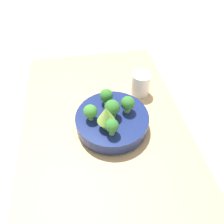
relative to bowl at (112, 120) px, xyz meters
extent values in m
plane|color=silver|center=(0.00, -0.03, -0.07)|extent=(6.00, 6.00, 0.00)
cube|color=tan|center=(0.00, -0.03, -0.05)|extent=(1.07, 0.66, 0.03)
cylinder|color=navy|center=(0.00, 0.00, -0.03)|extent=(0.13, 0.13, 0.01)
cylinder|color=navy|center=(0.00, 0.00, 0.00)|extent=(0.28, 0.28, 0.05)
cylinder|color=#609347|center=(0.05, -0.03, 0.04)|extent=(0.03, 0.03, 0.03)
cone|color=#84AD47|center=(0.05, -0.03, 0.09)|extent=(0.06, 0.06, 0.06)
cylinder|color=#7AB256|center=(0.08, -0.01, 0.04)|extent=(0.02, 0.02, 0.03)
sphere|color=#2D6B28|center=(0.08, -0.01, 0.07)|extent=(0.05, 0.05, 0.05)
cylinder|color=#609347|center=(0.00, 0.00, 0.04)|extent=(0.03, 0.03, 0.03)
sphere|color=#2D6B28|center=(0.00, 0.00, 0.07)|extent=(0.06, 0.06, 0.06)
cylinder|color=#7AB256|center=(-0.01, 0.06, 0.04)|extent=(0.03, 0.03, 0.02)
sphere|color=#2D6B28|center=(-0.01, 0.06, 0.07)|extent=(0.05, 0.05, 0.05)
cylinder|color=#7AB256|center=(0.01, -0.08, 0.04)|extent=(0.02, 0.02, 0.02)
sphere|color=#387A2D|center=(0.01, -0.08, 0.07)|extent=(0.05, 0.05, 0.05)
cylinder|color=#609347|center=(-0.07, -0.01, 0.04)|extent=(0.03, 0.03, 0.02)
sphere|color=#2D6B28|center=(-0.07, -0.01, 0.07)|extent=(0.05, 0.05, 0.05)
cylinder|color=silver|center=(-0.17, 0.16, 0.02)|extent=(0.08, 0.08, 0.10)
camera|label=1|loc=(0.54, -0.09, 0.64)|focal=35.00mm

